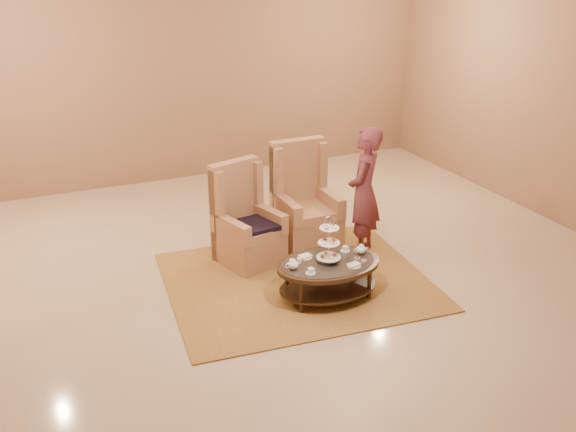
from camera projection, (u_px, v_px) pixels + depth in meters
name	position (u px, v px, depth m)	size (l,w,h in m)	color
ground	(291.00, 286.00, 7.04)	(8.00, 8.00, 0.00)	#C3AB91
ceiling	(291.00, 286.00, 7.04)	(8.00, 8.00, 0.02)	beige
wall_back	(184.00, 67.00, 9.74)	(8.00, 0.04, 3.50)	#936B50
rug	(297.00, 281.00, 7.13)	(3.00, 2.57, 0.01)	#A9823C
tea_table	(328.00, 268.00, 6.69)	(1.14, 0.81, 0.93)	black
armchair_left	(245.00, 229.00, 7.47)	(0.80, 0.82, 1.19)	#AF7952
armchair_right	(304.00, 210.00, 7.92)	(0.70, 0.73, 1.29)	#AF7952
person	(364.00, 193.00, 7.49)	(0.67, 0.67, 1.57)	brown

